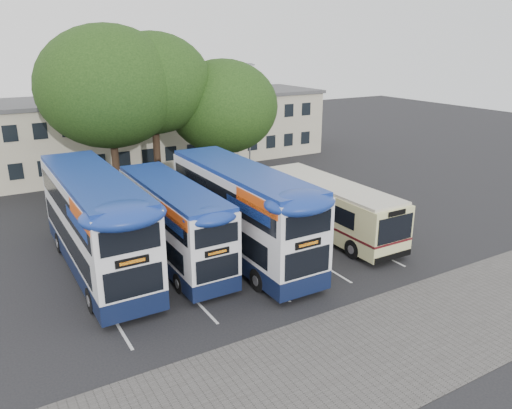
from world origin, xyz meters
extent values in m
plane|color=black|center=(0.00, 0.00, 0.00)|extent=(120.00, 120.00, 0.00)
cube|color=#595654|center=(-2.00, -5.00, 0.01)|extent=(40.00, 6.00, 0.01)
cube|color=silver|center=(-10.75, 5.00, 0.01)|extent=(0.12, 11.00, 0.01)
cube|color=silver|center=(-7.25, 5.00, 0.01)|extent=(0.12, 11.00, 0.01)
cube|color=silver|center=(-3.75, 5.00, 0.01)|extent=(0.12, 11.00, 0.01)
cube|color=silver|center=(-0.25, 5.00, 0.01)|extent=(0.12, 11.00, 0.01)
cube|color=silver|center=(3.25, 5.00, 0.01)|extent=(0.12, 11.00, 0.01)
cube|color=#B1A78E|center=(0.00, 27.00, 3.00)|extent=(32.00, 8.00, 6.00)
cube|color=#4C4C4F|center=(0.00, 27.00, 6.05)|extent=(32.40, 8.40, 0.30)
cube|color=black|center=(0.00, 22.98, 1.70)|extent=(30.00, 0.06, 1.20)
cube|color=black|center=(0.00, 22.98, 4.50)|extent=(30.00, 0.06, 1.20)
cylinder|color=gray|center=(6.00, 20.00, 4.50)|extent=(0.14, 0.14, 9.00)
cube|color=gray|center=(6.00, 20.00, 9.00)|extent=(0.12, 0.80, 0.12)
cube|color=gray|center=(6.00, 19.60, 8.95)|extent=(0.25, 0.50, 0.12)
cylinder|color=black|center=(-6.15, 17.41, 2.91)|extent=(0.50, 0.50, 5.82)
ellipsoid|color=black|center=(-6.15, 17.41, 7.92)|extent=(9.42, 9.42, 8.00)
cylinder|color=black|center=(-3.12, 17.49, 2.95)|extent=(0.50, 0.50, 5.90)
ellipsoid|color=black|center=(-3.12, 17.49, 8.02)|extent=(8.11, 8.11, 6.89)
cylinder|color=black|center=(1.91, 16.79, 2.27)|extent=(0.50, 0.50, 4.55)
ellipsoid|color=black|center=(1.91, 16.79, 6.18)|extent=(8.05, 8.05, 6.85)
cube|color=#0E1736|center=(-10.08, 6.84, 0.77)|extent=(2.77, 11.62, 0.89)
cube|color=white|center=(-10.08, 6.84, 2.93)|extent=(2.77, 11.62, 3.43)
cube|color=navy|center=(-10.08, 6.84, 4.70)|extent=(2.71, 11.39, 0.33)
cube|color=black|center=(-10.08, 7.17, 1.99)|extent=(2.81, 10.29, 1.11)
cube|color=black|center=(-10.08, 6.84, 3.71)|extent=(2.81, 10.96, 1.00)
cube|color=#F05514|center=(-8.68, 3.02, 4.32)|extent=(0.02, 3.54, 0.61)
cube|color=black|center=(-10.08, 1.00, 2.82)|extent=(1.33, 0.06, 0.33)
cylinder|color=black|center=(-11.33, 10.21, 0.55)|extent=(0.33, 1.11, 1.11)
cylinder|color=black|center=(-8.82, 10.21, 0.55)|extent=(0.33, 1.11, 1.11)
cylinder|color=black|center=(-11.33, 3.02, 0.55)|extent=(0.33, 1.11, 1.11)
cylinder|color=black|center=(-8.82, 3.02, 0.55)|extent=(0.33, 1.11, 1.11)
cube|color=#0E1736|center=(-6.48, 5.98, 0.66)|extent=(2.36, 9.90, 0.75)
cube|color=white|center=(-6.48, 5.98, 2.50)|extent=(2.36, 9.90, 2.92)
cube|color=navy|center=(-6.48, 5.98, 4.01)|extent=(2.31, 9.70, 0.28)
cube|color=black|center=(-6.48, 6.26, 1.70)|extent=(2.40, 8.77, 0.94)
cube|color=black|center=(-6.48, 5.98, 3.16)|extent=(2.40, 9.33, 0.85)
cube|color=#F05514|center=(-5.29, 2.73, 3.68)|extent=(0.02, 3.02, 0.52)
cube|color=black|center=(-6.48, 1.00, 2.40)|extent=(1.13, 0.06, 0.28)
cylinder|color=black|center=(-7.55, 8.85, 0.47)|extent=(0.28, 0.94, 0.94)
cylinder|color=black|center=(-5.41, 8.85, 0.47)|extent=(0.28, 0.94, 0.94)
cylinder|color=black|center=(-7.55, 2.73, 0.47)|extent=(0.28, 0.94, 0.94)
cylinder|color=black|center=(-5.41, 2.73, 0.47)|extent=(0.28, 0.94, 0.94)
cube|color=#0E1736|center=(-3.18, 4.83, 0.76)|extent=(2.71, 11.40, 0.87)
cube|color=white|center=(-3.18, 4.83, 2.88)|extent=(2.71, 11.40, 3.37)
cube|color=navy|center=(-3.18, 4.83, 4.61)|extent=(2.66, 11.17, 0.33)
cube|color=black|center=(-3.18, 5.15, 1.95)|extent=(2.75, 10.10, 1.09)
cube|color=black|center=(-3.18, 4.83, 3.64)|extent=(2.75, 10.75, 0.98)
cube|color=#F05514|center=(-1.82, 1.08, 4.23)|extent=(0.02, 3.47, 0.60)
cube|color=black|center=(-3.18, -0.90, 2.77)|extent=(1.30, 0.06, 0.33)
cylinder|color=black|center=(-4.41, 8.14, 0.54)|extent=(0.33, 1.09, 1.09)
cylinder|color=black|center=(-1.96, 8.14, 0.54)|extent=(0.33, 1.09, 1.09)
cylinder|color=black|center=(-4.41, 1.08, 0.54)|extent=(0.33, 1.09, 1.09)
cylinder|color=black|center=(-1.96, 1.08, 0.54)|extent=(0.33, 1.09, 1.09)
cube|color=red|center=(-1.81, 6.19, 3.64)|extent=(0.02, 4.34, 0.92)
cube|color=beige|center=(2.82, 5.14, 1.62)|extent=(2.57, 10.30, 2.63)
cube|color=beige|center=(2.82, 5.14, 2.99)|extent=(2.47, 9.88, 0.21)
cube|color=black|center=(2.82, 5.65, 2.06)|extent=(2.61, 8.24, 0.93)
cube|color=#4F0F14|center=(2.82, 5.14, 1.18)|extent=(2.60, 10.32, 0.12)
cube|color=black|center=(2.82, -0.03, 1.96)|extent=(2.26, 0.06, 1.34)
cylinder|color=black|center=(1.65, 1.64, 0.51)|extent=(0.31, 1.03, 1.03)
cylinder|color=black|center=(3.98, 1.64, 0.51)|extent=(0.31, 1.03, 1.03)
cylinder|color=black|center=(1.65, 8.23, 0.51)|extent=(0.31, 1.03, 1.03)
cylinder|color=black|center=(3.98, 8.23, 0.51)|extent=(0.31, 1.03, 1.03)
camera|label=1|loc=(-14.83, -16.34, 10.87)|focal=35.00mm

